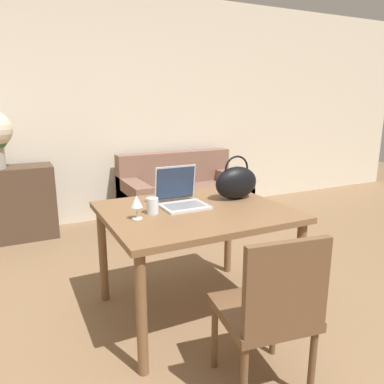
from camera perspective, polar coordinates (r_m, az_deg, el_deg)
ground_plane at (r=2.33m, az=6.13°, el=-25.19°), size 14.00×14.00×0.00m
wall_back at (r=4.67m, az=-14.16°, el=12.11°), size 10.00×0.06×2.70m
dining_table at (r=2.53m, az=0.50°, el=-4.50°), size 1.20×1.00×0.76m
chair at (r=1.94m, az=11.90°, el=-16.83°), size 0.50×0.50×0.88m
couch at (r=4.64m, az=-1.30°, el=-0.82°), size 1.50×0.82×0.82m
sideboard at (r=4.40m, az=-26.84°, el=-1.74°), size 1.03×0.40×0.78m
laptop at (r=2.58m, az=-1.83°, el=-0.47°), size 0.30×0.30×0.26m
drinking_glass at (r=2.40m, az=-6.04°, el=-2.10°), size 0.08×0.08×0.10m
wine_glass at (r=2.29m, az=-8.45°, el=-1.58°), size 0.07×0.07×0.15m
handbag at (r=2.74m, az=6.75°, el=1.48°), size 0.33×0.16×0.32m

